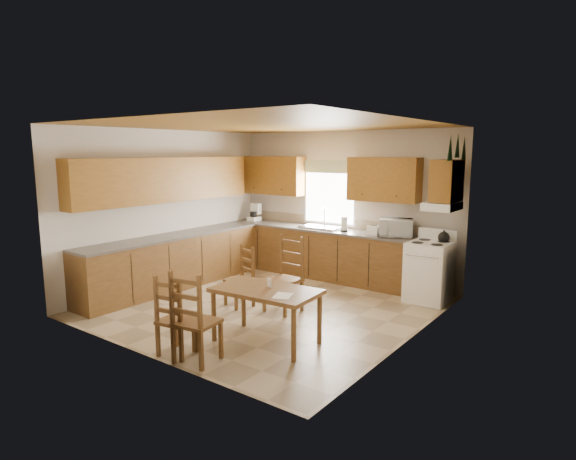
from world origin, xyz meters
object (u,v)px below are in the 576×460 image
Objects in this scene: chair_near_left at (178,315)px; chair_far_left at (239,277)px; stove at (429,272)px; microwave at (396,228)px; chair_near_right at (197,316)px; dining_table at (266,316)px; chair_far_right at (283,275)px.

chair_near_left is 1.04× the size of chair_far_left.
microwave is at bearing 160.49° from stove.
chair_near_left is at bearing -8.81° from chair_near_right.
dining_table is at bearing -133.95° from chair_near_left.
microwave is 3.16m from dining_table.
chair_far_left is 0.73m from chair_far_right.
chair_near_right is at bearing -108.80° from stove.
chair_near_right reaches higher than dining_table.
microwave is 0.46× the size of chair_far_right.
stove is 0.88× the size of chair_near_right.
chair_far_left is at bearing -149.10° from microwave.
dining_table is 1.21× the size of chair_near_right.
dining_table is 1.41× the size of chair_far_left.
chair_near_left reaches higher than stove.
chair_near_right reaches higher than stove.
chair_near_right is at bearing -122.67° from microwave.
chair_far_left is at bearing 140.26° from dining_table.
chair_near_right is at bearing 170.44° from chair_near_left.
chair_far_left is at bearing -79.66° from chair_near_left.
stove is 2.99m from dining_table.
chair_far_right is (-1.54, -1.75, 0.09)m from stove.
chair_far_left is at bearing -160.41° from chair_far_right.
chair_near_left reaches higher than chair_far_left.
dining_table is 1.51m from chair_far_left.
chair_far_left is (-0.94, 1.74, -0.07)m from chair_near_right.
stove is 0.72× the size of dining_table.
microwave reaches higher than dining_table.
dining_table is 1.35× the size of chair_near_left.
stove is 0.96m from microwave.
stove is at bearing 65.76° from dining_table.
dining_table is at bearing -58.77° from chair_far_right.
chair_far_right is at bearing -91.41° from chair_near_right.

